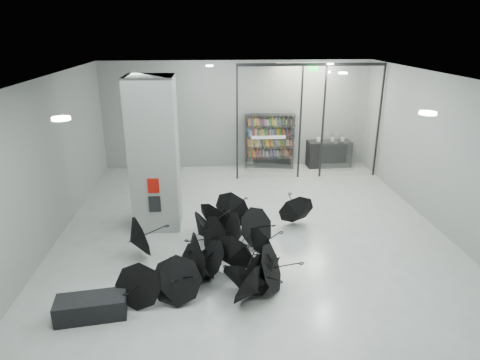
{
  "coord_description": "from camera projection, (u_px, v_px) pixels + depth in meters",
  "views": [
    {
      "loc": [
        -1.06,
        -8.6,
        5.09
      ],
      "look_at": [
        -0.3,
        1.5,
        1.4
      ],
      "focal_mm": 31.32,
      "sensor_mm": 36.0,
      "label": 1
    }
  ],
  "objects": [
    {
      "name": "room",
      "position": [
        259.0,
        140.0,
        8.9
      ],
      "size": [
        14.0,
        14.02,
        4.01
      ],
      "color": "gray",
      "rests_on": "ground"
    },
    {
      "name": "column",
      "position": [
        154.0,
        154.0,
        10.89
      ],
      "size": [
        1.2,
        1.2,
        4.0
      ],
      "primitive_type": "cube",
      "color": "slate",
      "rests_on": "ground"
    },
    {
      "name": "fire_cabinet",
      "position": [
        153.0,
        186.0,
        10.53
      ],
      "size": [
        0.28,
        0.04,
        0.38
      ],
      "primitive_type": "cube",
      "color": "#A50A07",
      "rests_on": "column"
    },
    {
      "name": "info_panel",
      "position": [
        155.0,
        204.0,
        10.7
      ],
      "size": [
        0.3,
        0.03,
        0.42
      ],
      "primitive_type": "cube",
      "color": "black",
      "rests_on": "column"
    },
    {
      "name": "exit_sign",
      "position": [
        313.0,
        69.0,
        13.7
      ],
      "size": [
        0.3,
        0.06,
        0.15
      ],
      "primitive_type": "cube",
      "color": "#0CE533",
      "rests_on": "room"
    },
    {
      "name": "glass_partition",
      "position": [
        309.0,
        117.0,
        14.45
      ],
      "size": [
        5.06,
        0.08,
        4.0
      ],
      "color": "silver",
      "rests_on": "ground"
    },
    {
      "name": "bench",
      "position": [
        91.0,
        307.0,
        7.78
      ],
      "size": [
        1.33,
        0.71,
        0.41
      ],
      "primitive_type": "cube",
      "rotation": [
        0.0,
        0.0,
        0.13
      ],
      "color": "black",
      "rests_on": "ground"
    },
    {
      "name": "bookshelf",
      "position": [
        270.0,
        141.0,
        15.94
      ],
      "size": [
        1.91,
        0.69,
        2.06
      ],
      "primitive_type": null,
      "rotation": [
        0.0,
        0.0,
        -0.17
      ],
      "color": "black",
      "rests_on": "ground"
    },
    {
      "name": "shop_counter",
      "position": [
        329.0,
        154.0,
        16.22
      ],
      "size": [
        1.68,
        0.71,
        1.0
      ],
      "primitive_type": "cube",
      "rotation": [
        0.0,
        0.0,
        0.03
      ],
      "color": "black",
      "rests_on": "ground"
    },
    {
      "name": "umbrella_cluster",
      "position": [
        222.0,
        254.0,
        9.39
      ],
      "size": [
        5.26,
        4.5,
        1.26
      ],
      "color": "black",
      "rests_on": "ground"
    }
  ]
}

